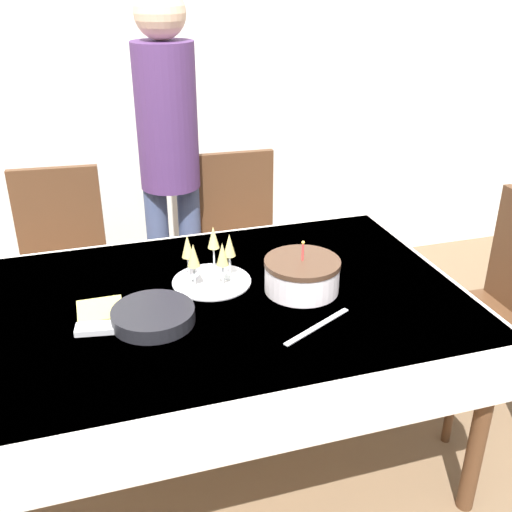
% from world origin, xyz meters
% --- Properties ---
extents(ground_plane, '(12.00, 12.00, 0.00)m').
position_xyz_m(ground_plane, '(0.00, 0.00, 0.00)').
color(ground_plane, brown).
extents(wall_back, '(8.00, 0.05, 2.70)m').
position_xyz_m(wall_back, '(0.00, 1.59, 1.35)').
color(wall_back, silver).
rests_on(wall_back, ground_plane).
extents(dining_table, '(1.94, 1.13, 0.74)m').
position_xyz_m(dining_table, '(0.00, 0.00, 0.64)').
color(dining_table, silver).
rests_on(dining_table, ground_plane).
extents(dining_chair_far_left, '(0.45, 0.45, 0.96)m').
position_xyz_m(dining_chair_far_left, '(-0.42, 0.88, 0.53)').
color(dining_chair_far_left, '#51331E').
rests_on(dining_chair_far_left, ground_plane).
extents(dining_chair_far_right, '(0.44, 0.44, 0.96)m').
position_xyz_m(dining_chair_far_right, '(0.43, 0.88, 0.53)').
color(dining_chair_far_right, '#51331E').
rests_on(dining_chair_far_right, ground_plane).
extents(dining_chair_right_end, '(0.43, 0.43, 0.96)m').
position_xyz_m(dining_chair_right_end, '(1.29, -0.00, 0.53)').
color(dining_chair_right_end, '#51331E').
rests_on(dining_chair_right_end, ground_plane).
extents(birthday_cake, '(0.27, 0.27, 0.19)m').
position_xyz_m(birthday_cake, '(0.41, -0.03, 0.80)').
color(birthday_cake, white).
rests_on(birthday_cake, dining_table).
extents(champagne_tray, '(0.29, 0.29, 0.18)m').
position_xyz_m(champagne_tray, '(0.11, 0.12, 0.82)').
color(champagne_tray, silver).
rests_on(champagne_tray, dining_table).
extents(plate_stack_main, '(0.27, 0.27, 0.05)m').
position_xyz_m(plate_stack_main, '(-0.13, -0.10, 0.76)').
color(plate_stack_main, black).
rests_on(plate_stack_main, dining_table).
extents(cake_knife, '(0.27, 0.16, 0.00)m').
position_xyz_m(cake_knife, '(0.37, -0.28, 0.74)').
color(cake_knife, silver).
rests_on(cake_knife, dining_table).
extents(fork_pile, '(0.18, 0.09, 0.02)m').
position_xyz_m(fork_pile, '(-0.29, -0.10, 0.75)').
color(fork_pile, silver).
rests_on(fork_pile, dining_table).
extents(napkin_pile, '(0.15, 0.15, 0.01)m').
position_xyz_m(napkin_pile, '(-0.29, 0.02, 0.75)').
color(napkin_pile, '#E0D166').
rests_on(napkin_pile, dining_table).
extents(person_standing, '(0.28, 0.28, 1.72)m').
position_xyz_m(person_standing, '(0.12, 0.95, 1.04)').
color(person_standing, '#3F4C72').
rests_on(person_standing, ground_plane).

